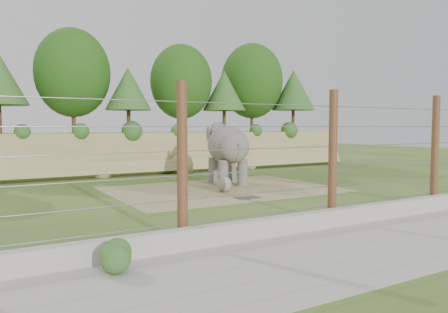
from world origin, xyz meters
TOP-DOWN VIEW (x-y plane):
  - ground at (0.00, 0.00)m, footprint 90.00×90.00m
  - back_embankment at (0.59, 12.68)m, footprint 30.00×5.52m
  - dirt_patch at (0.50, 3.00)m, footprint 10.00×7.00m
  - drain_grate at (0.12, 0.33)m, footprint 1.00×0.60m
  - elephant at (1.60, 4.39)m, footprint 2.37×4.02m
  - stone_ball at (0.16, 2.27)m, footprint 0.67×0.67m
  - retaining_wall at (0.00, -5.00)m, footprint 26.00×0.35m
  - walkway at (0.00, -7.00)m, footprint 26.00×4.00m
  - barrier_fence at (0.00, -4.50)m, footprint 20.26×0.26m
  - walkway_shrub at (-7.04, -5.80)m, footprint 0.63×0.63m

SIDE VIEW (x-z plane):
  - ground at x=0.00m, z-range 0.00..0.00m
  - walkway at x=0.00m, z-range 0.00..0.01m
  - dirt_patch at x=0.50m, z-range 0.00..0.02m
  - drain_grate at x=0.12m, z-range 0.02..0.05m
  - retaining_wall at x=0.00m, z-range 0.00..0.50m
  - walkway_shrub at x=-7.04m, z-range 0.01..0.64m
  - stone_ball at x=0.16m, z-range 0.02..0.69m
  - elephant at x=1.60m, z-range 0.00..3.05m
  - barrier_fence at x=0.00m, z-range 0.00..4.00m
  - back_embankment at x=0.59m, z-range -0.42..8.35m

